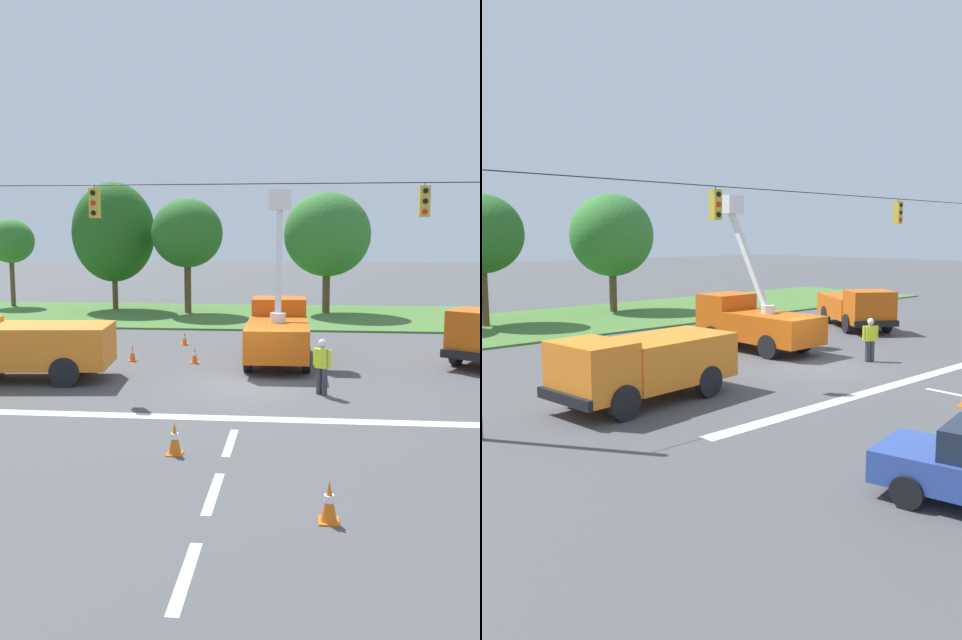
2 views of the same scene
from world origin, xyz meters
TOP-DOWN VIEW (x-y plane):
  - ground_plane at (0.00, 0.00)m, footprint 200.00×200.00m
  - grass_verge at (0.00, 18.00)m, footprint 56.00×12.00m
  - lane_markings at (0.00, -5.26)m, footprint 17.60×15.25m
  - signal_gantry at (0.04, -0.00)m, footprint 26.20×0.33m
  - tree_east at (3.32, 19.55)m, footprint 5.42×5.18m
  - utility_truck_bucket_lift at (0.81, 4.18)m, footprint 2.47×6.05m
  - utility_truck_support_near at (-7.84, 0.19)m, footprint 6.16×2.99m
  - utility_truck_support_far at (9.56, 4.97)m, footprint 5.70×6.81m
  - road_worker at (2.35, -0.91)m, footprint 0.55×0.43m
  - traffic_cone_mid_left at (-3.59, 7.60)m, footprint 0.36×0.36m
  - traffic_cone_lane_edge_a at (-2.44, 3.52)m, footprint 0.36×0.36m
  - traffic_cone_lane_edge_b at (-4.99, 3.74)m, footprint 0.36×0.36m

SIDE VIEW (x-z plane):
  - ground_plane at x=0.00m, z-range 0.00..0.00m
  - lane_markings at x=0.00m, z-range 0.00..0.01m
  - grass_verge at x=0.00m, z-range 0.00..0.10m
  - traffic_cone_mid_left at x=-3.59m, z-range -0.02..0.59m
  - traffic_cone_lane_edge_a at x=-2.44m, z-range -0.01..0.62m
  - traffic_cone_lane_edge_b at x=-4.99m, z-range -0.01..0.64m
  - road_worker at x=2.35m, z-range 0.11..1.88m
  - utility_truck_support_far at x=9.56m, z-range 0.04..2.26m
  - utility_truck_support_near at x=-7.84m, z-range 0.15..2.25m
  - utility_truck_bucket_lift at x=0.81m, z-range -2.03..4.78m
  - signal_gantry at x=0.04m, z-range 0.65..7.85m
  - tree_east at x=3.32m, z-range 1.19..8.87m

